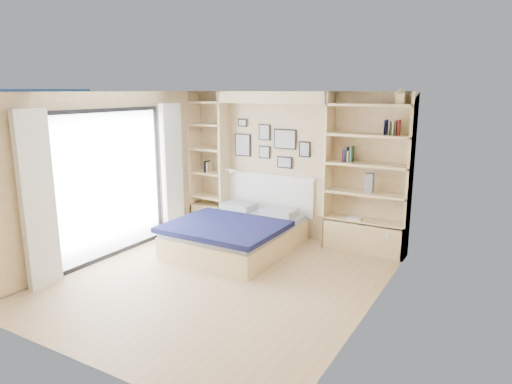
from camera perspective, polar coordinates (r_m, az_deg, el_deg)
The scene contains 8 objects.
ground at distance 6.33m, azimuth -4.48°, elevation -10.88°, with size 4.50×4.50×0.00m, color tan.
room_shell at distance 7.43m, azimuth -0.46°, elevation 1.45°, with size 4.50×4.50×4.50m.
bed at distance 7.36m, azimuth -2.36°, elevation -5.14°, with size 1.71×2.15×1.07m.
photo_gallery at distance 7.99m, azimuth 1.68°, elevation 6.05°, with size 1.48×0.02×0.82m.
reading_lamps at distance 7.80m, azimuth 1.86°, elevation 2.15°, with size 1.92×0.12×0.15m.
shelf_decor at distance 7.22m, azimuth 12.39°, elevation 5.79°, with size 3.58×0.23×2.03m.
deck at distance 8.76m, azimuth -24.39°, elevation -5.24°, with size 3.20×4.00×0.05m, color #736555.
deck_chair at distance 8.63m, azimuth -16.32°, elevation -2.47°, with size 0.50×0.76×0.73m.
Camera 1 is at (3.31, -4.77, 2.52)m, focal length 32.00 mm.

